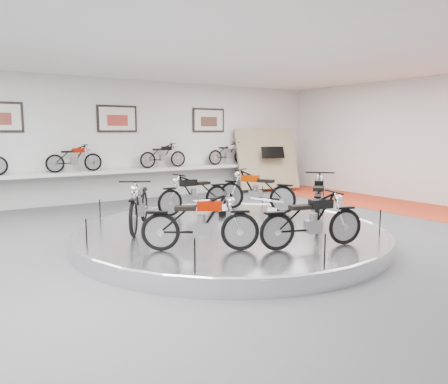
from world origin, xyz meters
TOP-DOWN VIEW (x-y plane):
  - floor at (0.00, 0.00)m, footprint 16.00×16.00m
  - ceiling at (0.00, 0.00)m, footprint 16.00×16.00m
  - wall_back at (0.00, 7.00)m, footprint 16.00×0.00m
  - orange_carpet_strip at (6.80, 0.00)m, footprint 2.40×12.60m
  - dado_band at (0.00, 6.98)m, footprint 15.68×0.04m
  - display_platform at (0.00, 0.30)m, footprint 6.40×6.40m
  - platform_rim at (0.00, 0.30)m, footprint 6.40×6.40m
  - shelf at (0.00, 6.70)m, footprint 11.00×0.55m
  - poster_center at (0.00, 6.96)m, footprint 1.35×0.06m
  - poster_right at (3.50, 6.96)m, footprint 1.35×0.06m
  - display_panel at (5.60, 6.10)m, footprint 2.56×1.52m
  - shelf_bike_b at (-1.50, 6.70)m, footprint 1.22×0.43m
  - shelf_bike_c at (1.50, 6.70)m, footprint 1.22×0.43m
  - shelf_bike_d at (4.20, 6.70)m, footprint 1.22×0.43m
  - bike_a at (1.62, 1.56)m, footprint 1.38×1.88m
  - bike_b at (0.15, 2.12)m, footprint 1.71×0.68m
  - bike_c at (-1.62, 1.28)m, footprint 1.46×1.86m
  - bike_d at (-1.41, -0.88)m, footprint 1.74×1.39m
  - bike_e at (0.31, -1.75)m, footprint 1.75×0.99m
  - bike_f at (1.76, -0.45)m, footprint 1.82×1.77m

SIDE VIEW (x-z plane):
  - floor at x=0.00m, z-range 0.00..0.00m
  - orange_carpet_strip at x=6.80m, z-range 0.00..0.01m
  - display_platform at x=0.00m, z-range 0.00..0.30m
  - platform_rim at x=0.00m, z-range 0.22..0.32m
  - dado_band at x=0.00m, z-range 0.00..1.10m
  - bike_e at x=0.31m, z-range 0.30..1.27m
  - bike_d at x=-1.41m, z-range 0.30..1.29m
  - bike_b at x=0.15m, z-range 0.30..1.29m
  - bike_c at x=-1.62m, z-range 0.30..1.35m
  - bike_a at x=1.62m, z-range 0.30..1.35m
  - bike_f at x=1.76m, z-range 0.30..1.41m
  - shelf at x=0.00m, z-range 0.95..1.05m
  - display_panel at x=5.60m, z-range 0.10..2.40m
  - shelf_bike_b at x=-1.50m, z-range 1.05..1.78m
  - shelf_bike_c at x=1.50m, z-range 1.05..1.78m
  - shelf_bike_d at x=4.20m, z-range 1.05..1.78m
  - wall_back at x=0.00m, z-range -6.00..10.00m
  - poster_center at x=0.00m, z-range 2.26..3.14m
  - poster_right at x=3.50m, z-range 2.26..3.14m
  - ceiling at x=0.00m, z-range 4.00..4.00m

